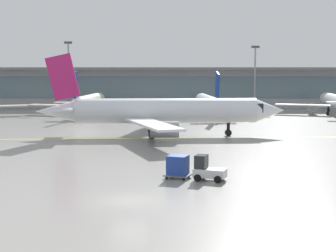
# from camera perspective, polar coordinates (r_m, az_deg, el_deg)

# --- Properties ---
(ground_plane) EXTENTS (400.00, 400.00, 0.00)m
(ground_plane) POSITION_cam_1_polar(r_m,az_deg,el_deg) (37.03, -4.33, -8.10)
(ground_plane) COLOR gray
(taxiway_centreline_stripe) EXTENTS (109.88, 5.97, 0.01)m
(taxiway_centreline_stripe) POSITION_cam_1_polar(r_m,az_deg,el_deg) (69.61, -0.27, -1.34)
(taxiway_centreline_stripe) COLOR yellow
(taxiway_centreline_stripe) RESTS_ON ground_plane
(terminal_concourse) EXTENTS (188.98, 11.00, 9.60)m
(terminal_concourse) POSITION_cam_1_polar(r_m,az_deg,el_deg) (127.02, -1.29, 4.30)
(terminal_concourse) COLOR #9EA3A8
(terminal_concourse) RESTS_ON ground_plane
(gate_airplane_2) EXTENTS (24.65, 26.58, 8.80)m
(gate_airplane_2) POSITION_cam_1_polar(r_m,az_deg,el_deg) (106.45, -8.69, 2.63)
(gate_airplane_2) COLOR silver
(gate_airplane_2) RESTS_ON ground_plane
(gate_airplane_3) EXTENTS (24.65, 26.58, 8.80)m
(gate_airplane_3) POSITION_cam_1_polar(r_m,az_deg,el_deg) (102.39, 4.36, 2.54)
(gate_airplane_3) COLOR white
(gate_airplane_3) RESTS_ON ground_plane
(gate_airplane_4) EXTENTS (24.60, 26.58, 8.80)m
(gate_airplane_4) POSITION_cam_1_polar(r_m,az_deg,el_deg) (111.23, 17.79, 2.56)
(gate_airplane_4) COLOR white
(gate_airplane_4) RESTS_ON ground_plane
(taxiing_regional_jet) EXTENTS (34.17, 31.75, 11.32)m
(taxiing_regional_jet) POSITION_cam_1_polar(r_m,az_deg,el_deg) (71.22, -0.61, 1.58)
(taxiing_regional_jet) COLOR silver
(taxiing_regional_jet) RESTS_ON ground_plane
(baggage_tug) EXTENTS (2.92, 2.31, 2.10)m
(baggage_tug) POSITION_cam_1_polar(r_m,az_deg,el_deg) (43.32, 4.26, -4.78)
(baggage_tug) COLOR silver
(baggage_tug) RESTS_ON ground_plane
(cargo_dolly_lead) EXTENTS (2.52, 2.22, 1.94)m
(cargo_dolly_lead) POSITION_cam_1_polar(r_m,az_deg,el_deg) (44.05, 1.03, -4.37)
(cargo_dolly_lead) COLOR #595B60
(cargo_dolly_lead) RESTS_ON ground_plane
(apron_light_mast_1) EXTENTS (1.80, 0.36, 15.39)m
(apron_light_mast_1) POSITION_cam_1_polar(r_m,az_deg,el_deg) (121.17, -10.82, 5.74)
(apron_light_mast_1) COLOR gray
(apron_light_mast_1) RESTS_ON ground_plane
(apron_light_mast_2) EXTENTS (1.80, 0.36, 14.37)m
(apron_light_mast_2) POSITION_cam_1_polar(r_m,az_deg,el_deg) (119.11, 9.41, 5.51)
(apron_light_mast_2) COLOR gray
(apron_light_mast_2) RESTS_ON ground_plane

